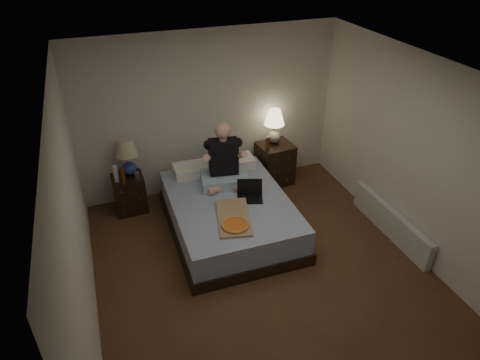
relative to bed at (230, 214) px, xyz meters
name	(u,v)px	position (x,y,z in m)	size (l,w,h in m)	color
floor	(265,274)	(0.12, -0.99, -0.26)	(4.00, 4.50, 0.00)	brown
ceiling	(273,78)	(0.12, -0.99, 2.24)	(4.00, 4.50, 0.00)	white
wall_back	(210,113)	(0.12, 1.26, 0.99)	(4.00, 2.50, 0.00)	silver
wall_left	(75,229)	(-1.88, -0.99, 0.99)	(4.50, 2.50, 0.00)	silver
wall_right	(418,160)	(2.12, -0.99, 0.99)	(4.50, 2.50, 0.00)	silver
bed	(230,214)	(0.00, 0.00, 0.00)	(1.54, 2.06, 0.51)	#5875B1
nightstand_left	(130,194)	(-1.24, 0.96, 0.03)	(0.44, 0.40, 0.57)	black
nightstand_right	(275,163)	(1.10, 0.97, 0.09)	(0.53, 0.48, 0.69)	black
lamp_left	(128,157)	(-1.19, 1.03, 0.60)	(0.32, 0.32, 0.56)	navy
lamp_right	(274,127)	(1.10, 1.05, 0.71)	(0.32, 0.32, 0.56)	gray
water_bottle	(116,174)	(-1.39, 0.89, 0.44)	(0.07, 0.07, 0.25)	silver
soda_can	(137,176)	(-1.10, 0.87, 0.37)	(0.07, 0.07, 0.10)	#A6A7A2
beer_bottle_left	(123,176)	(-1.30, 0.82, 0.43)	(0.06, 0.06, 0.23)	#582C0C
beer_bottle_right	(268,144)	(0.91, 0.84, 0.55)	(0.06, 0.06, 0.23)	#5F280D
person	(224,155)	(0.06, 0.39, 0.72)	(0.66, 0.52, 0.93)	black
laptop	(250,192)	(0.26, -0.10, 0.38)	(0.34, 0.28, 0.24)	black
pizza_box	(235,226)	(-0.13, -0.62, 0.30)	(0.40, 0.76, 0.08)	tan
radiator	(390,222)	(2.05, -0.85, -0.06)	(0.10, 1.60, 0.40)	silver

